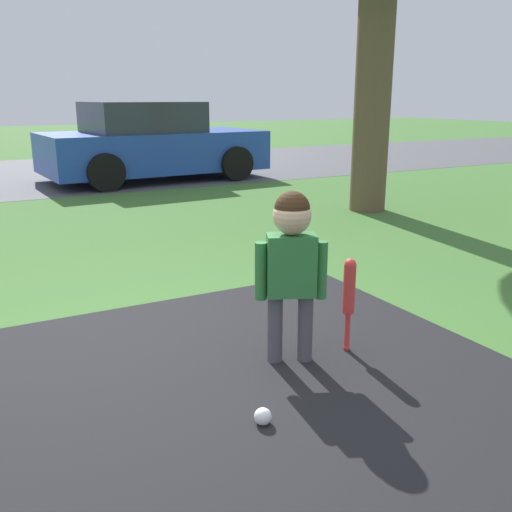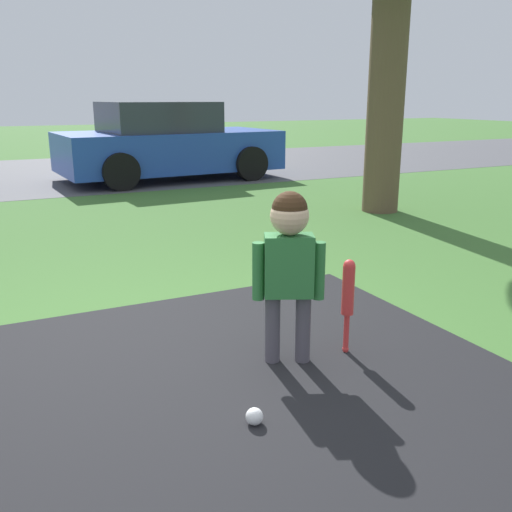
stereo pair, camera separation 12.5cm
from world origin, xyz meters
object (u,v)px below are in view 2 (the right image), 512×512
child (289,254)px  parked_car (166,143)px  baseball_bat (348,293)px  sports_ball (254,416)px

child → parked_car: bearing=101.9°
baseball_bat → parked_car: parked_car is taller
sports_ball → parked_car: size_ratio=0.02×
child → sports_ball: 0.89m
baseball_bat → parked_car: bearing=80.0°
sports_ball → parked_car: bearing=75.0°
baseball_bat → sports_ball: size_ratio=6.97×
child → sports_ball: child is taller
child → parked_car: (1.69, 7.51, 0.01)m
baseball_bat → sports_ball: 0.99m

